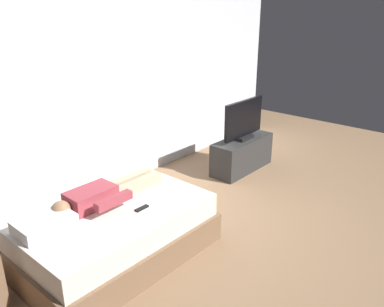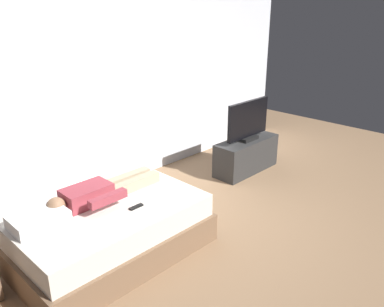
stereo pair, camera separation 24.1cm
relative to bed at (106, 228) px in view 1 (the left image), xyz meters
name	(u,v)px [view 1 (the left image)]	position (x,y,z in m)	size (l,w,h in m)	color
ground_plane	(193,221)	(1.02, -0.30, -0.26)	(10.00, 10.00, 0.00)	#8C6B4C
back_wall	(128,82)	(1.42, 1.24, 1.14)	(6.40, 0.10, 2.80)	silver
bed	(106,228)	(0.00, 0.00, 0.00)	(1.91, 1.51, 0.54)	brown
pillow	(44,224)	(-0.63, 0.00, 0.34)	(0.48, 0.34, 0.12)	white
person	(103,194)	(0.03, 0.04, 0.36)	(1.26, 0.46, 0.18)	#993842
remote	(142,208)	(0.18, -0.36, 0.29)	(0.15, 0.04, 0.02)	black
tv_stand	(242,154)	(2.67, 0.16, -0.01)	(1.10, 0.40, 0.50)	#2D2D2D
tv	(244,120)	(2.67, 0.16, 0.52)	(0.88, 0.20, 0.59)	black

